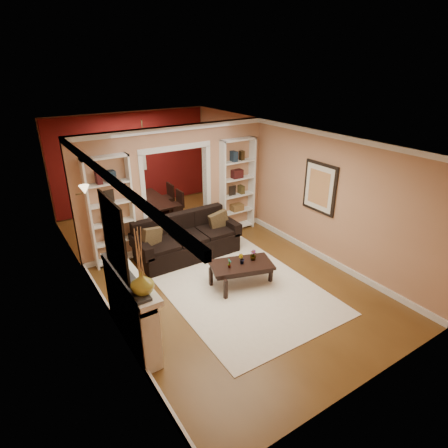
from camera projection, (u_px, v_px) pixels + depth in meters
floor at (204, 262)px, 8.01m from camera, size 8.00×8.00×0.00m
ceiling at (201, 135)px, 6.91m from camera, size 8.00×8.00×0.00m
wall_back at (132, 161)px, 10.53m from camera, size 8.00×0.00×8.00m
wall_front at (373, 304)px, 4.39m from camera, size 8.00×0.00×8.00m
wall_left at (88, 229)px, 6.34m from camera, size 0.00×8.00×8.00m
wall_right at (288, 184)px, 8.58m from camera, size 0.00×8.00×8.00m
partition_wall at (176, 187)px, 8.38m from camera, size 4.50×0.15×2.70m
red_back_panel at (132, 162)px, 10.52m from camera, size 4.44×0.04×2.64m
dining_window at (132, 154)px, 10.39m from camera, size 0.78×0.03×0.98m
area_rug at (238, 287)px, 7.13m from camera, size 2.65×3.68×0.01m
sofa at (187, 237)px, 8.09m from camera, size 2.27×0.98×0.89m
pillow_left at (152, 238)px, 7.59m from camera, size 0.46×0.25×0.44m
pillow_right at (219, 221)px, 8.39m from camera, size 0.44×0.14×0.43m
coffee_table at (241, 274)px, 7.15m from camera, size 1.30×0.96×0.44m
plant_left at (229, 263)px, 6.89m from camera, size 0.12×0.12×0.19m
plant_center at (241, 259)px, 7.02m from camera, size 0.14×0.14×0.20m
plant_right at (253, 255)px, 7.16m from camera, size 0.13×0.13×0.21m
bookshelf_left at (111, 212)px, 7.56m from camera, size 0.90×0.30×2.30m
bookshelf_right at (237, 186)px, 9.10m from camera, size 0.90×0.30×2.30m
fireplace at (133, 308)px, 5.58m from camera, size 0.32×1.70×1.16m
vase at (142, 283)px, 4.85m from camera, size 0.34×0.34×0.32m
mirror at (114, 237)px, 5.02m from camera, size 0.03×0.95×1.10m
wall_sconce at (81, 192)px, 6.62m from camera, size 0.18×0.18×0.22m
framed_art at (319, 188)px, 7.71m from camera, size 0.04×0.85×1.05m
dining_table at (149, 210)px, 9.94m from camera, size 1.71×0.95×0.60m
dining_chair_nw at (133, 213)px, 9.37m from camera, size 0.51×0.51×0.89m
dining_chair_ne at (173, 206)px, 9.94m from camera, size 0.43×0.43×0.82m
dining_chair_sw at (125, 205)px, 9.83m from camera, size 0.55×0.55×0.90m
dining_chair_se at (163, 199)px, 10.39m from camera, size 0.54×0.54×0.84m
chandelier at (148, 145)px, 9.26m from camera, size 0.50×0.50×0.30m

